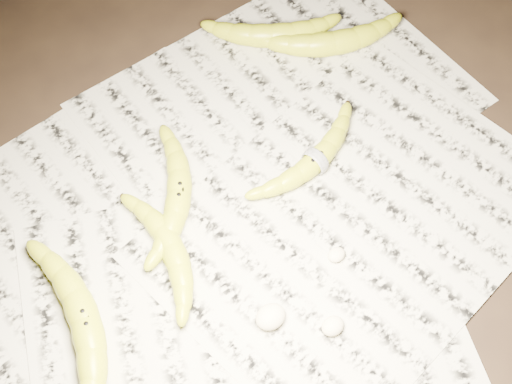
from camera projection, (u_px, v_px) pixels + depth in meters
ground at (270, 210)px, 1.01m from camera, size 3.00×3.00×0.00m
newspaper_patch at (242, 215)px, 1.00m from camera, size 0.90×0.70×0.01m
banana_left_a at (85, 322)px, 0.89m from camera, size 0.13×0.25×0.04m
banana_left_b at (172, 248)px, 0.95m from camera, size 0.09×0.19×0.03m
banana_center at (179, 194)px, 0.99m from camera, size 0.17×0.19×0.04m
banana_taped at (315, 160)px, 1.02m from camera, size 0.20×0.08×0.03m
banana_upper_a at (333, 42)px, 1.13m from camera, size 0.21×0.15×0.04m
banana_upper_b at (272, 34)px, 1.14m from camera, size 0.19×0.16×0.04m
measuring_tape at (315, 160)px, 1.02m from camera, size 0.01×0.04×0.04m
flesh_chunk_a at (271, 316)px, 0.91m from camera, size 0.04×0.03×0.02m
flesh_chunk_b at (333, 325)px, 0.90m from camera, size 0.03×0.03×0.02m
flesh_chunk_c at (337, 253)px, 0.96m from camera, size 0.03×0.02×0.01m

